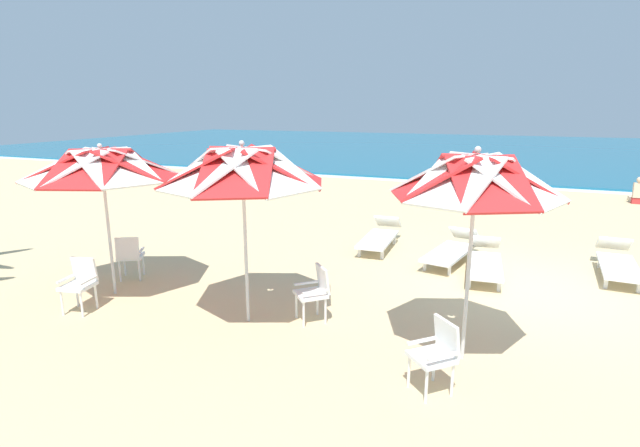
{
  "coord_description": "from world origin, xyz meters",
  "views": [
    {
      "loc": [
        -0.42,
        -9.04,
        3.24
      ],
      "look_at": [
        -3.9,
        -0.55,
        1.0
      ],
      "focal_mm": 27.07,
      "sensor_mm": 36.0,
      "label": 1
    }
  ],
  "objects": [
    {
      "name": "sun_lounger_3",
      "position": [
        -3.26,
        1.57,
        0.28
      ],
      "size": [
        0.7,
        2.17,
        0.62
      ],
      "color": "white",
      "rests_on": "ground"
    },
    {
      "name": "plastic_chair_1",
      "position": [
        -3.12,
        -2.66,
        0.5
      ],
      "size": [
        0.63,
        0.63,
        0.87
      ],
      "color": "white",
      "rests_on": "ground"
    },
    {
      "name": "sea",
      "position": [
        0.0,
        30.5,
        0.05
      ],
      "size": [
        80.0,
        36.0,
        0.1
      ],
      "primitive_type": "cube",
      "color": "#19607F",
      "rests_on": "ground"
    },
    {
      "name": "beachgoer_seated",
      "position": [
        3.45,
        10.14,
        0.29
      ],
      "size": [
        0.3,
        0.93,
        0.92
      ],
      "color": "red",
      "rests_on": "ground"
    },
    {
      "name": "plastic_chair_2",
      "position": [
        -7.08,
        -2.32,
        0.5
      ],
      "size": [
        0.61,
        0.62,
        0.87
      ],
      "color": "white",
      "rests_on": "ground"
    },
    {
      "name": "sun_lounger_1",
      "position": [
        -0.85,
        0.53,
        0.28
      ],
      "size": [
        0.79,
        2.19,
        0.62
      ],
      "color": "white",
      "rests_on": "ground"
    },
    {
      "name": "beach_umbrella_0",
      "position": [
        -0.87,
        -3.0,
        2.38
      ],
      "size": [
        2.1,
        2.1,
        2.78
      ],
      "color": "silver",
      "rests_on": "ground"
    },
    {
      "name": "plastic_chair_0",
      "position": [
        -1.09,
        -3.88,
        0.5
      ],
      "size": [
        0.63,
        0.63,
        0.87
      ],
      "color": "white",
      "rests_on": "ground"
    },
    {
      "name": "beach_umbrella_1",
      "position": [
        -4.07,
        -3.07,
        2.37
      ],
      "size": [
        2.47,
        2.47,
        2.77
      ],
      "color": "silver",
      "rests_on": "ground"
    },
    {
      "name": "plastic_chair_3",
      "position": [
        -6.77,
        -3.74,
        0.5
      ],
      "size": [
        0.51,
        0.54,
        0.87
      ],
      "color": "white",
      "rests_on": "ground"
    },
    {
      "name": "sun_lounger_0",
      "position": [
        1.56,
        1.43,
        0.28
      ],
      "size": [
        0.72,
        2.17,
        0.62
      ],
      "color": "white",
      "rests_on": "ground"
    },
    {
      "name": "surf_foam",
      "position": [
        0.0,
        12.2,
        0.01
      ],
      "size": [
        80.0,
        0.7,
        0.01
      ],
      "primitive_type": "cube",
      "color": "white",
      "rests_on": "ground"
    },
    {
      "name": "beach_umbrella_2",
      "position": [
        -6.83,
        -3.0,
        2.28
      ],
      "size": [
        2.54,
        2.54,
        2.64
      ],
      "color": "silver",
      "rests_on": "ground"
    },
    {
      "name": "ground_plane",
      "position": [
        0.0,
        0.0,
        0.0
      ],
      "size": [
        80.0,
        80.0,
        0.0
      ],
      "primitive_type": "plane",
      "color": "#D3B784"
    },
    {
      "name": "sun_lounger_2",
      "position": [
        -1.55,
        1.1,
        0.28
      ],
      "size": [
        1.05,
        2.23,
        0.62
      ],
      "color": "white",
      "rests_on": "ground"
    }
  ]
}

